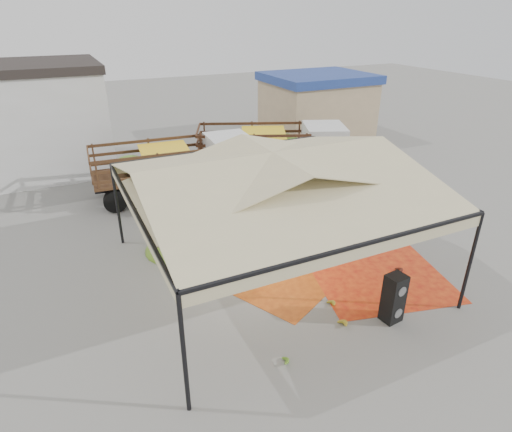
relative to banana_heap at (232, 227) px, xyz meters
name	(u,v)px	position (x,y,z in m)	size (l,w,h in m)	color
ground	(270,271)	(0.38, -2.27, -0.66)	(90.00, 90.00, 0.00)	slate
canopy_tent	(272,176)	(0.38, -2.27, 2.64)	(8.10, 8.10, 4.00)	black
building_tan	(317,106)	(10.38, 10.73, 1.41)	(6.30, 5.30, 4.10)	tan
tarp_left	(280,271)	(0.67, -2.41, -0.65)	(3.87, 3.68, 0.01)	#D96014
tarp_right	(375,272)	(3.43, -3.78, -0.65)	(4.04, 4.24, 0.01)	#EE5A16
banana_heap	(232,227)	(0.00, 0.00, 0.00)	(6.16, 5.06, 1.32)	#3C7117
hand_yellow_a	(341,323)	(0.87, -5.48, -0.56)	(0.44, 0.36, 0.20)	gold
hand_yellow_b	(330,303)	(1.10, -4.61, -0.57)	(0.40, 0.33, 0.18)	#B0A123
hand_red_a	(397,269)	(4.05, -4.09, -0.55)	(0.48, 0.39, 0.22)	#5D1915
hand_red_b	(390,299)	(2.78, -5.21, -0.57)	(0.39, 0.32, 0.18)	#5A2014
hand_green	(283,360)	(-1.18, -5.97, -0.57)	(0.39, 0.32, 0.18)	#4C7D1A
hanging_bunches	(265,198)	(0.19, -2.25, 1.96)	(3.24, 0.24, 0.20)	#527C1A
speaker_stack	(394,298)	(2.26, -5.82, 0.05)	(0.56, 0.50, 1.42)	black
banana_leaves	(187,249)	(-1.65, 0.24, -0.66)	(0.96, 1.36, 3.70)	#356C1C
vendor	(274,191)	(2.58, 1.68, 0.31)	(0.71, 0.46, 1.94)	gray
truck_left	(181,162)	(-0.23, 5.42, 0.84)	(7.22, 2.88, 2.43)	#4F331A
truck_right	(277,145)	(4.88, 5.78, 0.88)	(7.66, 5.10, 2.50)	#492818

